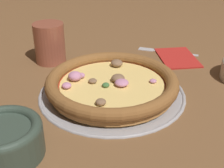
{
  "coord_description": "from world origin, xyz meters",
  "views": [
    {
      "loc": [
        0.56,
        0.28,
        0.36
      ],
      "look_at": [
        0.0,
        0.0,
        0.02
      ],
      "focal_mm": 50.0,
      "sensor_mm": 36.0,
      "label": 1
    }
  ],
  "objects_px": {
    "drinking_cup": "(50,43)",
    "bowl_near": "(3,138)",
    "pizza": "(112,83)",
    "pizza_tray": "(112,93)",
    "napkin": "(178,57)",
    "fork": "(164,51)"
  },
  "relations": [
    {
      "from": "drinking_cup",
      "to": "napkin",
      "type": "height_order",
      "value": "drinking_cup"
    },
    {
      "from": "pizza",
      "to": "pizza_tray",
      "type": "bearing_deg",
      "value": 89.01
    },
    {
      "from": "drinking_cup",
      "to": "napkin",
      "type": "distance_m",
      "value": 0.36
    },
    {
      "from": "pizza_tray",
      "to": "napkin",
      "type": "bearing_deg",
      "value": 163.63
    },
    {
      "from": "drinking_cup",
      "to": "bowl_near",
      "type": "bearing_deg",
      "value": 25.09
    },
    {
      "from": "drinking_cup",
      "to": "napkin",
      "type": "relative_size",
      "value": 0.62
    },
    {
      "from": "pizza",
      "to": "drinking_cup",
      "type": "relative_size",
      "value": 2.76
    },
    {
      "from": "pizza_tray",
      "to": "drinking_cup",
      "type": "height_order",
      "value": "drinking_cup"
    },
    {
      "from": "pizza_tray",
      "to": "napkin",
      "type": "xyz_separation_m",
      "value": [
        -0.26,
        0.08,
        0.0
      ]
    },
    {
      "from": "pizza_tray",
      "to": "pizza",
      "type": "xyz_separation_m",
      "value": [
        -0.0,
        -0.0,
        0.02
      ]
    },
    {
      "from": "pizza_tray",
      "to": "fork",
      "type": "height_order",
      "value": "pizza_tray"
    },
    {
      "from": "pizza_tray",
      "to": "drinking_cup",
      "type": "distance_m",
      "value": 0.25
    },
    {
      "from": "bowl_near",
      "to": "fork",
      "type": "relative_size",
      "value": 0.74
    },
    {
      "from": "bowl_near",
      "to": "drinking_cup",
      "type": "height_order",
      "value": "drinking_cup"
    },
    {
      "from": "pizza",
      "to": "napkin",
      "type": "xyz_separation_m",
      "value": [
        -0.26,
        0.08,
        -0.02
      ]
    },
    {
      "from": "pizza",
      "to": "bowl_near",
      "type": "bearing_deg",
      "value": -14.49
    },
    {
      "from": "napkin",
      "to": "drinking_cup",
      "type": "bearing_deg",
      "value": -60.1
    },
    {
      "from": "napkin",
      "to": "pizza_tray",
      "type": "bearing_deg",
      "value": -16.37
    },
    {
      "from": "napkin",
      "to": "fork",
      "type": "distance_m",
      "value": 0.06
    },
    {
      "from": "pizza",
      "to": "bowl_near",
      "type": "height_order",
      "value": "bowl_near"
    },
    {
      "from": "pizza",
      "to": "drinking_cup",
      "type": "height_order",
      "value": "drinking_cup"
    },
    {
      "from": "napkin",
      "to": "fork",
      "type": "relative_size",
      "value": 0.98
    }
  ]
}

